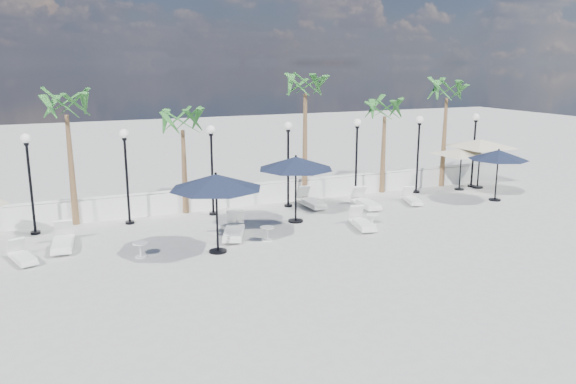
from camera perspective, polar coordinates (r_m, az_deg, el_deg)
name	(u,v)px	position (r m, az deg, el deg)	size (l,w,h in m)	color
ground	(362,249)	(19.90, 7.52, -5.76)	(100.00, 100.00, 0.00)	#9D9D98
balustrade	(280,192)	(26.23, -0.85, 0.00)	(26.00, 0.30, 1.01)	white
lamppost_0	(29,170)	(22.95, -24.82, 2.08)	(0.36, 0.36, 3.84)	black
lamppost_1	(126,163)	(23.11, -16.14, 2.84)	(0.36, 0.36, 3.84)	black
lamppost_2	(212,157)	(23.79, -7.76, 3.51)	(0.36, 0.36, 3.84)	black
lamppost_3	(288,152)	(24.95, 0.01, 4.07)	(0.36, 0.36, 3.84)	black
lamppost_4	(357,148)	(26.52, 6.99, 4.50)	(0.36, 0.36, 3.84)	black
lamppost_5	(418,143)	(28.44, 13.11, 4.83)	(0.36, 0.36, 3.84)	black
lamppost_6	(474,140)	(30.64, 18.42, 5.07)	(0.36, 0.36, 3.84)	black
palm_0	(66,111)	(23.49, -21.59, 7.63)	(2.60, 2.60, 5.50)	brown
palm_1	(183,126)	(24.14, -10.67, 6.57)	(2.60, 2.60, 4.70)	brown
palm_2	(305,91)	(25.90, 1.77, 10.23)	(2.60, 2.60, 6.10)	brown
palm_3	(385,113)	(28.07, 9.80, 7.87)	(2.60, 2.60, 4.90)	brown
palm_4	(447,96)	(30.20, 15.83, 9.40)	(2.60, 2.60, 5.70)	brown
lounger_0	(22,256)	(20.35, -25.40, -5.91)	(0.99, 1.72, 0.62)	silver
lounger_1	(63,242)	(21.21, -21.91, -4.69)	(0.87, 2.12, 0.77)	silver
lounger_2	(234,230)	(21.04, -5.54, -3.91)	(1.42, 2.21, 0.79)	silver
lounger_3	(362,222)	(22.29, 7.48, -3.07)	(0.97, 1.96, 0.70)	silver
lounger_4	(412,199)	(26.60, 12.48, -0.70)	(1.02, 1.75, 0.62)	silver
lounger_5	(311,201)	(25.36, 2.31, -0.96)	(0.75, 2.06, 0.76)	silver
lounger_6	(366,202)	(25.43, 7.89, -1.02)	(0.87, 2.10, 0.77)	silver
side_table_0	(140,248)	(19.48, -14.76, -5.57)	(0.52, 0.52, 0.50)	silver
side_table_1	(267,232)	(20.59, -2.14, -4.12)	(0.53, 0.53, 0.51)	silver
side_table_2	(372,219)	(22.73, 8.54, -2.68)	(0.47, 0.47, 0.46)	silver
parasol_navy_left	(216,182)	(18.92, -7.33, 1.02)	(3.18, 3.18, 2.80)	black
parasol_navy_mid	(296,163)	(22.50, 0.80, 2.94)	(3.09, 3.09, 2.77)	black
parasol_navy_right	(498,155)	(27.94, 20.60, 3.54)	(2.76, 2.76, 2.48)	black
parasol_cream_sq_a	(462,149)	(29.78, 17.25, 4.23)	(4.69, 4.69, 2.30)	black
parasol_cream_sq_b	(481,140)	(30.51, 19.01, 5.05)	(5.44, 5.44, 2.73)	black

